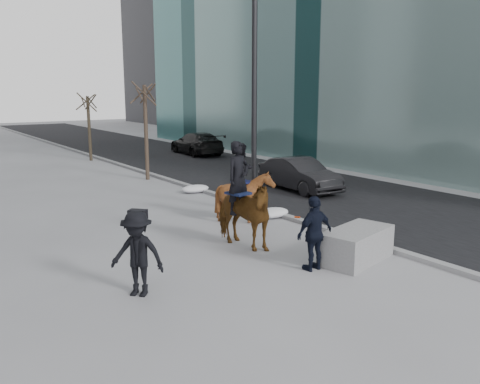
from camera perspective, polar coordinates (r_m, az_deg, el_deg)
ground at (r=12.65m, az=3.14°, el=-7.56°), size 120.00×120.00×0.00m
road at (r=24.51m, az=1.65°, el=1.78°), size 8.00×90.00×0.01m
curb at (r=22.38m, az=-6.60°, el=0.92°), size 0.25×90.00×0.12m
planter at (r=12.73m, az=12.94°, el=-5.83°), size 2.18×1.45×0.80m
car_near at (r=21.12m, az=6.68°, el=1.99°), size 1.70×4.19×1.35m
car_far at (r=32.98m, az=-4.89°, el=5.48°), size 2.44×5.08×1.43m
tree_near at (r=23.75m, az=-10.52°, el=7.11°), size 1.20×1.20×4.80m
tree_far at (r=31.09m, az=-16.59°, el=7.21°), size 1.20×1.20×4.15m
mounted_left at (r=13.29m, az=0.12°, el=-1.91°), size 1.34×2.31×2.81m
mounted_right at (r=15.84m, az=0.48°, el=0.10°), size 1.56×1.69×2.49m
feeder at (r=11.81m, az=8.36°, el=-4.60°), size 1.04×0.87×1.75m
camera_crew at (r=10.46m, az=-11.45°, el=-6.78°), size 1.23×1.28×1.75m
lamppost at (r=16.84m, az=1.61°, el=14.42°), size 0.25×0.80×9.09m
snow_piles at (r=18.57m, az=-1.06°, el=-0.89°), size 1.21×5.79×0.31m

